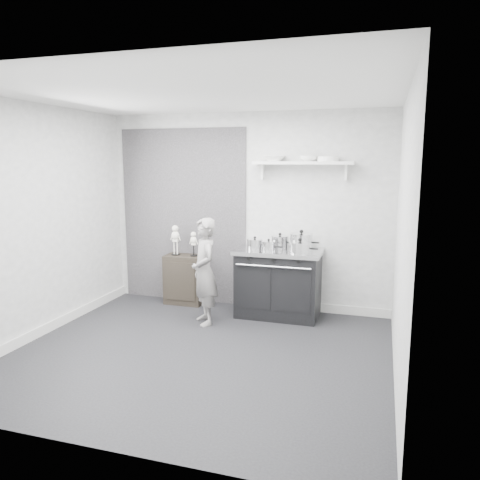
# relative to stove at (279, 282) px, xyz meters

# --- Properties ---
(ground) EXTENTS (4.00, 4.00, 0.00)m
(ground) POSITION_rel_stove_xyz_m (-0.54, -1.48, -0.45)
(ground) COLOR black
(ground) RESTS_ON ground
(room_shell) EXTENTS (4.02, 3.62, 2.71)m
(room_shell) POSITION_rel_stove_xyz_m (-0.63, -1.33, 1.18)
(room_shell) COLOR #A5A5A3
(room_shell) RESTS_ON ground
(wall_shelf) EXTENTS (1.30, 0.26, 0.24)m
(wall_shelf) POSITION_rel_stove_xyz_m (0.26, 0.20, 1.55)
(wall_shelf) COLOR white
(wall_shelf) RESTS_ON room_shell
(stove) EXTENTS (1.12, 0.70, 0.90)m
(stove) POSITION_rel_stove_xyz_m (0.00, 0.00, 0.00)
(stove) COLOR black
(stove) RESTS_ON ground
(side_cabinet) EXTENTS (0.55, 0.32, 0.71)m
(side_cabinet) POSITION_rel_stove_xyz_m (-1.41, 0.13, -0.10)
(side_cabinet) COLOR black
(side_cabinet) RESTS_ON ground
(child) EXTENTS (0.55, 0.59, 1.35)m
(child) POSITION_rel_stove_xyz_m (-0.83, -0.57, 0.22)
(child) COLOR gray
(child) RESTS_ON ground
(pot_front_left) EXTENTS (0.29, 0.20, 0.17)m
(pot_front_left) POSITION_rel_stove_xyz_m (-0.30, -0.09, 0.52)
(pot_front_left) COLOR silver
(pot_front_left) RESTS_ON stove
(pot_back_left) EXTENTS (0.32, 0.23, 0.20)m
(pot_back_left) POSITION_rel_stove_xyz_m (-0.02, 0.14, 0.53)
(pot_back_left) COLOR silver
(pot_back_left) RESTS_ON stove
(pot_back_right) EXTENTS (0.38, 0.30, 0.26)m
(pot_back_right) POSITION_rel_stove_xyz_m (0.28, 0.09, 0.55)
(pot_back_right) COLOR silver
(pot_back_right) RESTS_ON stove
(pot_front_right) EXTENTS (0.37, 0.28, 0.19)m
(pot_front_right) POSITION_rel_stove_xyz_m (0.31, -0.18, 0.52)
(pot_front_right) COLOR silver
(pot_front_right) RESTS_ON stove
(pot_front_center) EXTENTS (0.27, 0.18, 0.16)m
(pot_front_center) POSITION_rel_stove_xyz_m (-0.11, -0.13, 0.51)
(pot_front_center) COLOR silver
(pot_front_center) RESTS_ON stove
(skeleton_full) EXTENTS (0.14, 0.09, 0.50)m
(skeleton_full) POSITION_rel_stove_xyz_m (-1.54, 0.13, 0.50)
(skeleton_full) COLOR white
(skeleton_full) RESTS_ON side_cabinet
(skeleton_torso) EXTENTS (0.11, 0.07, 0.40)m
(skeleton_torso) POSITION_rel_stove_xyz_m (-1.26, 0.13, 0.46)
(skeleton_torso) COLOR white
(skeleton_torso) RESTS_ON side_cabinet
(bowl_large) EXTENTS (0.29, 0.29, 0.07)m
(bowl_large) POSITION_rel_stove_xyz_m (-0.13, 0.19, 1.62)
(bowl_large) COLOR white
(bowl_large) RESTS_ON wall_shelf
(bowl_small) EXTENTS (0.22, 0.22, 0.07)m
(bowl_small) POSITION_rel_stove_xyz_m (0.33, 0.19, 1.62)
(bowl_small) COLOR white
(bowl_small) RESTS_ON wall_shelf
(plate_stack) EXTENTS (0.27, 0.27, 0.06)m
(plate_stack) POSITION_rel_stove_xyz_m (0.58, 0.19, 1.62)
(plate_stack) COLOR white
(plate_stack) RESTS_ON wall_shelf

